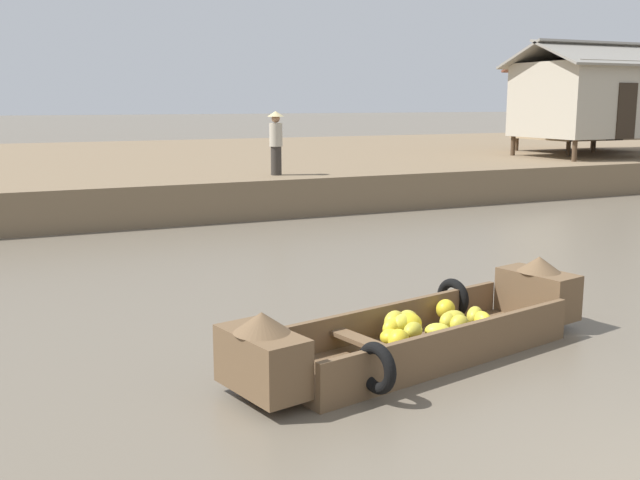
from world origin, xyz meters
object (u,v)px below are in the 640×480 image
stilt_house_left (588,98)px  stilt_house_mid_left (584,102)px  banana_boat (421,330)px  vendor_person (276,140)px

stilt_house_left → stilt_house_mid_left: bearing=48.6°
stilt_house_mid_left → stilt_house_left: bearing=-131.4°
stilt_house_left → stilt_house_mid_left: (1.87, 2.12, -0.12)m
banana_boat → stilt_house_left: bearing=41.1°
stilt_house_mid_left → banana_boat: bearing=-137.9°
stilt_house_mid_left → vendor_person: (-14.08, -3.78, -0.96)m
banana_boat → stilt_house_mid_left: 22.68m
stilt_house_mid_left → vendor_person: size_ratio=3.03×
stilt_house_left → vendor_person: stilt_house_left is taller
banana_boat → vendor_person: (2.66, 11.32, 1.59)m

